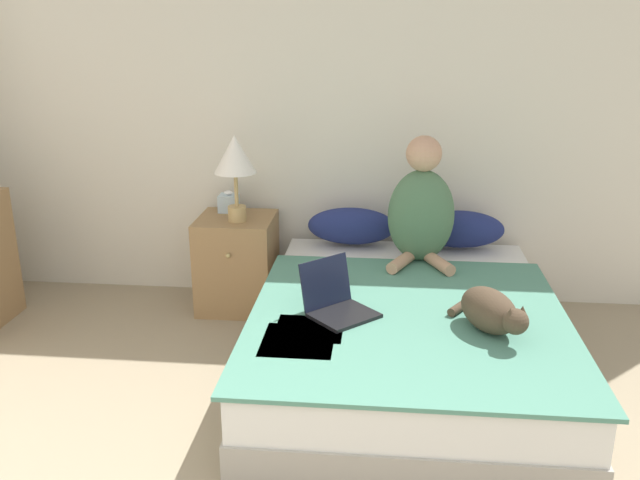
# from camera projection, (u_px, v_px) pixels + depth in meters

# --- Properties ---
(wall_back) EXTENTS (5.41, 0.05, 2.55)m
(wall_back) POSITION_uv_depth(u_px,v_px,m) (320.00, 105.00, 4.29)
(wall_back) COLOR beige
(wall_back) RESTS_ON ground_plane
(bed) EXTENTS (1.54, 2.04, 0.42)m
(bed) POSITION_uv_depth(u_px,v_px,m) (406.00, 338.00, 3.53)
(bed) COLOR #9E998E
(bed) RESTS_ON ground_plane
(pillow_near) EXTENTS (0.56, 0.23, 0.24)m
(pillow_near) POSITION_uv_depth(u_px,v_px,m) (352.00, 226.00, 4.30)
(pillow_near) COLOR navy
(pillow_near) RESTS_ON bed
(pillow_far) EXTENTS (0.56, 0.23, 0.24)m
(pillow_far) POSITION_uv_depth(u_px,v_px,m) (459.00, 229.00, 4.23)
(pillow_far) COLOR navy
(pillow_far) RESTS_ON bed
(person_sitting) EXTENTS (0.39, 0.38, 0.75)m
(person_sitting) POSITION_uv_depth(u_px,v_px,m) (421.00, 209.00, 3.94)
(person_sitting) COLOR #476B4C
(person_sitting) RESTS_ON bed
(cat_tabby) EXTENTS (0.34, 0.52, 0.20)m
(cat_tabby) POSITION_uv_depth(u_px,v_px,m) (491.00, 311.00, 3.10)
(cat_tabby) COLOR #473828
(cat_tabby) RESTS_ON bed
(laptop_open) EXTENTS (0.41, 0.41, 0.26)m
(laptop_open) POSITION_uv_depth(u_px,v_px,m) (337.00, 303.00, 3.30)
(laptop_open) COLOR black
(laptop_open) RESTS_ON bed
(nightstand) EXTENTS (0.48, 0.48, 0.60)m
(nightstand) POSITION_uv_depth(u_px,v_px,m) (237.00, 263.00, 4.35)
(nightstand) COLOR #937047
(nightstand) RESTS_ON ground_plane
(table_lamp) EXTENTS (0.26, 0.26, 0.53)m
(table_lamp) POSITION_uv_depth(u_px,v_px,m) (235.00, 159.00, 4.07)
(table_lamp) COLOR tan
(table_lamp) RESTS_ON nightstand
(tissue_box) EXTENTS (0.12, 0.12, 0.14)m
(tissue_box) POSITION_uv_depth(u_px,v_px,m) (229.00, 203.00, 4.37)
(tissue_box) COLOR silver
(tissue_box) RESTS_ON nightstand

